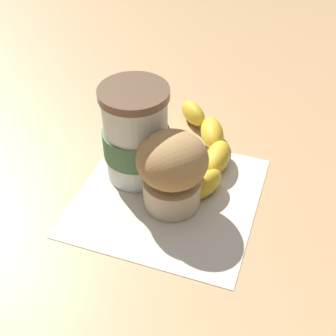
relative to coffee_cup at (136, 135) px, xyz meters
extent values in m
plane|color=tan|center=(0.05, -0.02, -0.06)|extent=(3.00, 3.00, 0.00)
cube|color=beige|center=(0.05, -0.02, -0.06)|extent=(0.24, 0.24, 0.00)
cylinder|color=silver|center=(0.00, 0.00, 0.00)|extent=(0.08, 0.08, 0.12)
cylinder|color=brown|center=(0.00, 0.00, 0.06)|extent=(0.08, 0.08, 0.01)
cylinder|color=#4C754C|center=(0.00, 0.00, -0.01)|extent=(0.08, 0.08, 0.04)
cylinder|color=beige|center=(0.06, -0.03, -0.04)|extent=(0.07, 0.07, 0.04)
ellipsoid|color=#AD8451|center=(0.06, -0.03, 0.01)|extent=(0.08, 0.08, 0.06)
ellipsoid|color=gold|center=(0.09, 0.00, -0.05)|extent=(0.04, 0.06, 0.03)
ellipsoid|color=gold|center=(0.09, 0.06, -0.05)|extent=(0.04, 0.07, 0.03)
ellipsoid|color=gold|center=(0.06, 0.10, -0.05)|extent=(0.06, 0.07, 0.03)
ellipsoid|color=gold|center=(0.02, 0.14, -0.05)|extent=(0.06, 0.05, 0.03)
camera|label=1|loc=(0.24, -0.40, 0.35)|focal=50.00mm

